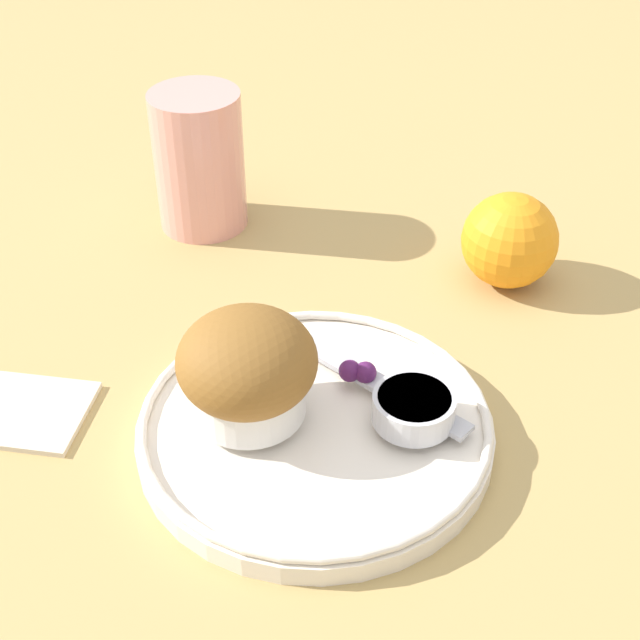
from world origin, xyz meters
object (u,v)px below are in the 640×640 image
Objects in this scene: butter_knife at (354,369)px; muffin at (247,369)px; orange_fruit at (510,240)px; juice_glass at (199,161)px.

muffin is at bearing -108.91° from butter_knife.
orange_fruit is (0.16, 0.20, -0.02)m from muffin.
orange_fruit is 0.26m from juice_glass.
muffin reaches higher than orange_fruit.
muffin is 0.53× the size of butter_knife.
juice_glass reaches higher than orange_fruit.
butter_knife is 1.38× the size of juice_glass.
butter_knife is at bearing -123.36° from orange_fruit.
muffin is 0.25m from orange_fruit.
juice_glass is at bearing 169.29° from orange_fruit.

